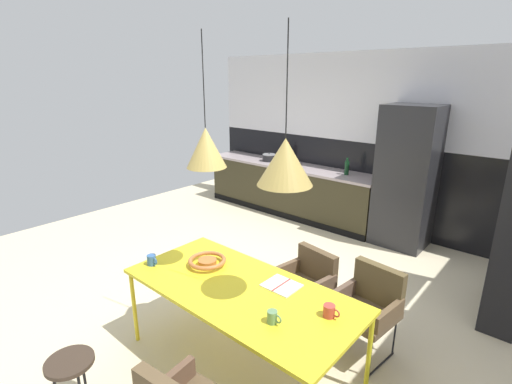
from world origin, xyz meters
TOP-DOWN VIEW (x-y plane):
  - ground_plane at (0.00, 0.00)m, footprint 7.91×7.91m
  - back_wall_splashback_dark at (0.00, 2.80)m, footprint 6.09×0.12m
  - back_wall_panel_upper at (0.00, 2.80)m, footprint 6.09×0.12m
  - kitchen_counter at (-1.27, 2.44)m, footprint 3.27×0.63m
  - refrigerator_column at (0.73, 2.44)m, footprint 0.72×0.60m
  - dining_table at (0.65, -0.84)m, footprint 1.94×0.91m
  - armchair_facing_counter at (0.73, 0.03)m, footprint 0.55×0.54m
  - armchair_head_of_table at (1.37, 0.03)m, footprint 0.54×0.52m
  - fruit_bowl at (0.17, -0.76)m, footprint 0.34×0.34m
  - open_book at (0.88, -0.60)m, footprint 0.27×0.24m
  - mug_wide_latte at (-0.20, -1.08)m, footprint 0.12×0.08m
  - mug_short_terracotta at (1.12, -1.01)m, footprint 0.11×0.07m
  - mug_glass_clear at (1.37, -0.70)m, footprint 0.13×0.08m
  - cooking_pot at (-1.72, 2.43)m, footprint 0.24×0.24m
  - bottle_oil_tall at (-0.18, 2.45)m, footprint 0.07×0.07m
  - bottle_spice_small at (-1.44, 2.64)m, footprint 0.07×0.07m
  - side_stool at (0.06, -1.96)m, footprint 0.33×0.33m
  - pendant_lamp_over_table_near at (0.26, -0.79)m, footprint 0.32×0.32m
  - pendant_lamp_over_table_far at (1.04, -0.80)m, footprint 0.37×0.37m

SIDE VIEW (x-z plane):
  - ground_plane at x=0.00m, z-range 0.00..0.00m
  - side_stool at x=0.06m, z-range 0.18..0.61m
  - kitchen_counter at x=-1.27m, z-range 0.00..0.88m
  - armchair_facing_counter at x=0.73m, z-range 0.11..0.84m
  - armchair_head_of_table at x=1.37m, z-range 0.11..0.89m
  - back_wall_splashback_dark at x=0.00m, z-range 0.00..1.36m
  - dining_table at x=0.65m, z-range 0.33..1.06m
  - open_book at x=0.88m, z-range 0.73..0.75m
  - fruit_bowl at x=0.17m, z-range 0.74..0.81m
  - mug_glass_clear at x=1.37m, z-range 0.73..0.82m
  - mug_short_terracotta at x=1.12m, z-range 0.73..0.82m
  - mug_wide_latte at x=-0.20m, z-range 0.73..0.83m
  - cooking_pot at x=-1.72m, z-range 0.87..1.02m
  - bottle_oil_tall at x=-0.18m, z-range 0.86..1.13m
  - refrigerator_column at x=0.73m, z-range 0.00..1.99m
  - bottle_spice_small at x=-1.44m, z-range 0.85..1.19m
  - pendant_lamp_over_table_far at x=1.04m, z-range 1.30..2.31m
  - pendant_lamp_over_table_near at x=0.26m, z-range 1.30..2.32m
  - back_wall_panel_upper at x=0.00m, z-range 1.36..2.72m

